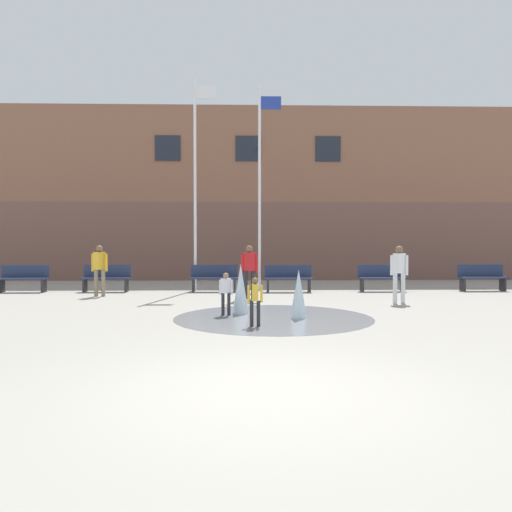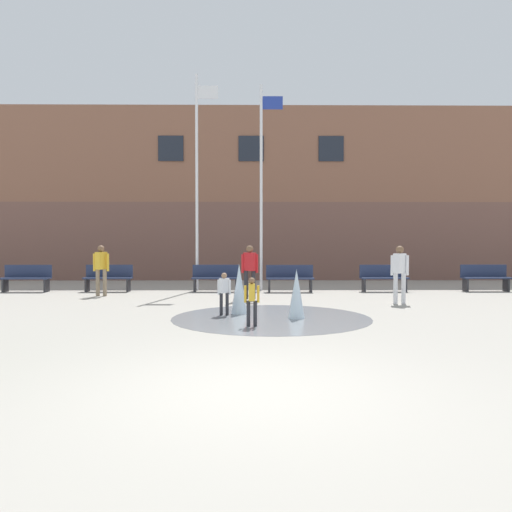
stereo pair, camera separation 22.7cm
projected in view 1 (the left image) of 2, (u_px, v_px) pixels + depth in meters
name	position (u px, v px, depth m)	size (l,w,h in m)	color
ground_plane	(264.00, 390.00, 5.70)	(100.00, 100.00, 0.00)	#9E998E
library_building	(248.00, 199.00, 24.82)	(36.00, 6.05, 7.67)	brown
splash_fountain	(269.00, 299.00, 11.33)	(4.44, 4.44, 1.18)	gray
park_bench_far_left	(24.00, 278.00, 16.78)	(1.60, 0.44, 0.91)	#28282D
park_bench_left_of_flagpoles	(106.00, 278.00, 16.92)	(1.60, 0.44, 0.91)	#28282D
park_bench_under_left_flagpole	(214.00, 278.00, 16.96)	(1.60, 0.44, 0.91)	#28282D
park_bench_center	(288.00, 278.00, 16.86)	(1.60, 0.44, 0.91)	#28282D
park_bench_near_trashcan	(382.00, 277.00, 17.07)	(1.60, 0.44, 0.91)	#28282D
park_bench_far_right	(482.00, 277.00, 17.25)	(1.60, 0.44, 0.91)	#28282D
adult_in_red	(100.00, 266.00, 15.46)	(0.50, 0.39, 1.59)	#89755B
teen_by_trashcan	(249.00, 268.00, 14.75)	(0.50, 0.34, 1.59)	#28282D
adult_near_bench	(399.00, 270.00, 13.69)	(0.50, 0.37, 1.59)	silver
child_running	(226.00, 290.00, 11.46)	(0.31, 0.23, 0.99)	#28282D
child_in_fountain	(255.00, 298.00, 9.96)	(0.31, 0.21, 0.99)	#28282D
flagpole_left	(196.00, 176.00, 17.32)	(0.80, 0.10, 7.51)	silver
flagpole_right	(260.00, 181.00, 17.38)	(0.80, 0.10, 7.15)	silver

